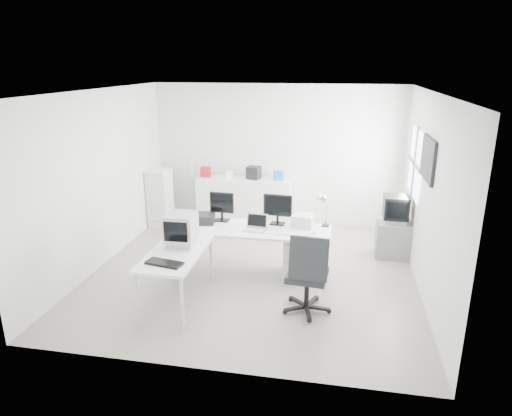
% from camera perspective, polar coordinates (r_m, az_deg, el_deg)
% --- Properties ---
extents(floor, '(5.00, 5.00, 0.01)m').
position_cam_1_polar(floor, '(7.36, -0.29, -7.90)').
color(floor, '#B3ACA0').
rests_on(floor, ground).
extents(ceiling, '(5.00, 5.00, 0.01)m').
position_cam_1_polar(ceiling, '(6.65, -0.32, 14.41)').
color(ceiling, white).
rests_on(ceiling, back_wall).
extents(back_wall, '(5.00, 0.02, 2.80)m').
position_cam_1_polar(back_wall, '(9.28, 2.61, 6.63)').
color(back_wall, silver).
rests_on(back_wall, floor).
extents(left_wall, '(0.02, 5.00, 2.80)m').
position_cam_1_polar(left_wall, '(7.73, -18.87, 3.41)').
color(left_wall, silver).
rests_on(left_wall, floor).
extents(right_wall, '(0.02, 5.00, 2.80)m').
position_cam_1_polar(right_wall, '(6.87, 20.64, 1.52)').
color(right_wall, silver).
rests_on(right_wall, floor).
extents(window, '(0.02, 1.20, 1.10)m').
position_cam_1_polar(window, '(7.97, 19.27, 5.28)').
color(window, white).
rests_on(window, right_wall).
extents(wall_picture, '(0.04, 0.90, 0.60)m').
position_cam_1_polar(wall_picture, '(6.85, 20.71, 5.78)').
color(wall_picture, black).
rests_on(wall_picture, right_wall).
extents(main_desk, '(2.40, 0.80, 0.75)m').
position_cam_1_polar(main_desk, '(7.17, -0.41, -5.34)').
color(main_desk, white).
rests_on(main_desk, floor).
extents(side_desk, '(0.70, 1.40, 0.75)m').
position_cam_1_polar(side_desk, '(6.42, -9.86, -8.51)').
color(side_desk, white).
rests_on(side_desk, floor).
extents(drawer_pedestal, '(0.40, 0.50, 0.60)m').
position_cam_1_polar(drawer_pedestal, '(7.16, 5.21, -6.12)').
color(drawer_pedestal, white).
rests_on(drawer_pedestal, floor).
extents(inkjet_printer, '(0.45, 0.37, 0.14)m').
position_cam_1_polar(inkjet_printer, '(7.30, -6.83, -1.29)').
color(inkjet_printer, black).
rests_on(inkjet_printer, main_desk).
extents(lcd_monitor_small, '(0.40, 0.24, 0.49)m').
position_cam_1_polar(lcd_monitor_small, '(7.30, -4.29, 0.22)').
color(lcd_monitor_small, black).
rests_on(lcd_monitor_small, main_desk).
extents(lcd_monitor_large, '(0.47, 0.22, 0.47)m').
position_cam_1_polar(lcd_monitor_large, '(7.13, 2.72, -0.25)').
color(lcd_monitor_large, black).
rests_on(lcd_monitor_large, main_desk).
extents(laptop, '(0.39, 0.40, 0.23)m').
position_cam_1_polar(laptop, '(6.89, -0.16, -1.93)').
color(laptop, '#B7B7BA').
rests_on(laptop, main_desk).
extents(white_keyboard, '(0.47, 0.15, 0.02)m').
position_cam_1_polar(white_keyboard, '(6.80, 4.74, -3.22)').
color(white_keyboard, white).
rests_on(white_keyboard, main_desk).
extents(white_mouse, '(0.06, 0.06, 0.06)m').
position_cam_1_polar(white_mouse, '(6.82, 7.30, -3.05)').
color(white_mouse, white).
rests_on(white_mouse, main_desk).
extents(laser_printer, '(0.36, 0.32, 0.19)m').
position_cam_1_polar(laser_printer, '(7.11, 5.87, -1.59)').
color(laser_printer, silver).
rests_on(laser_printer, main_desk).
extents(desk_lamp, '(0.15, 0.15, 0.44)m').
position_cam_1_polar(desk_lamp, '(7.13, 8.76, -0.60)').
color(desk_lamp, silver).
rests_on(desk_lamp, main_desk).
extents(crt_monitor, '(0.37, 0.37, 0.42)m').
position_cam_1_polar(crt_monitor, '(6.41, -9.37, -2.85)').
color(crt_monitor, '#B7B7BA').
rests_on(crt_monitor, side_desk).
extents(black_keyboard, '(0.50, 0.28, 0.03)m').
position_cam_1_polar(black_keyboard, '(5.92, -11.38, -6.77)').
color(black_keyboard, black).
rests_on(black_keyboard, side_desk).
extents(office_chair, '(0.72, 0.72, 1.15)m').
position_cam_1_polar(office_chair, '(6.07, 6.45, -7.86)').
color(office_chair, '#2A2D30').
rests_on(office_chair, floor).
extents(tv_cabinet, '(0.57, 0.46, 0.62)m').
position_cam_1_polar(tv_cabinet, '(8.13, 16.72, -3.78)').
color(tv_cabinet, slate).
rests_on(tv_cabinet, floor).
extents(crt_tv, '(0.50, 0.48, 0.45)m').
position_cam_1_polar(crt_tv, '(7.95, 17.05, -0.19)').
color(crt_tv, black).
rests_on(crt_tv, tv_cabinet).
extents(sideboard, '(1.91, 0.48, 0.95)m').
position_cam_1_polar(sideboard, '(9.36, -1.50, 0.91)').
color(sideboard, white).
rests_on(sideboard, floor).
extents(clutter_box_a, '(0.22, 0.20, 0.20)m').
position_cam_1_polar(clutter_box_a, '(9.40, -6.32, 4.51)').
color(clutter_box_a, '#A21718').
rests_on(clutter_box_a, sideboard).
extents(clutter_box_b, '(0.17, 0.15, 0.14)m').
position_cam_1_polar(clutter_box_b, '(9.28, -3.34, 4.23)').
color(clutter_box_b, white).
rests_on(clutter_box_b, sideboard).
extents(clutter_box_c, '(0.29, 0.27, 0.25)m').
position_cam_1_polar(clutter_box_c, '(9.16, -0.30, 4.44)').
color(clutter_box_c, black).
rests_on(clutter_box_c, sideboard).
extents(clutter_box_d, '(0.21, 0.19, 0.18)m').
position_cam_1_polar(clutter_box_d, '(9.09, 2.80, 4.08)').
color(clutter_box_d, blue).
rests_on(clutter_box_d, sideboard).
extents(clutter_bottle, '(0.07, 0.07, 0.22)m').
position_cam_1_polar(clutter_bottle, '(9.53, -7.99, 4.69)').
color(clutter_bottle, white).
rests_on(clutter_bottle, sideboard).
extents(filing_cabinet, '(0.40, 0.48, 1.15)m').
position_cam_1_polar(filing_cabinet, '(9.43, -11.90, 1.28)').
color(filing_cabinet, white).
rests_on(filing_cabinet, floor).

